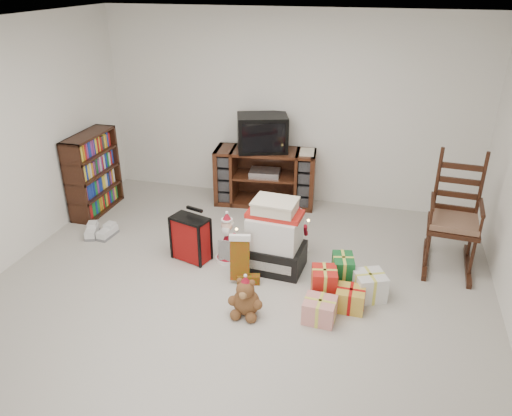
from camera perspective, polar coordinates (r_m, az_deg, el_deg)
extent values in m
cube|color=#B6B0A7|center=(4.95, -2.72, -10.32)|extent=(5.00, 5.00, 0.01)
cube|color=silver|center=(4.03, -3.49, 19.88)|extent=(5.00, 5.00, 0.01)
cube|color=white|center=(6.64, 3.75, 11.18)|extent=(5.00, 0.01, 2.50)
cube|color=white|center=(2.46, -22.44, -18.94)|extent=(5.00, 0.01, 2.50)
cube|color=#4F2816|center=(6.72, 1.04, 3.57)|extent=(1.37, 0.62, 0.76)
cube|color=#BDBDC0|center=(6.66, 0.99, 4.05)|extent=(0.43, 0.33, 0.08)
cube|color=#34180E|center=(6.78, -18.11, 3.79)|extent=(0.29, 0.86, 1.05)
cube|color=#34180E|center=(5.62, 21.59, -1.98)|extent=(0.55, 0.53, 0.05)
cube|color=#855D48|center=(5.60, 21.68, -1.44)|extent=(0.50, 0.49, 0.06)
cube|color=#34180E|center=(5.66, 22.10, 2.89)|extent=(0.44, 0.09, 0.79)
cube|color=#34180E|center=(5.82, 20.90, -5.79)|extent=(0.57, 0.88, 0.06)
cube|color=black|center=(5.34, 2.08, -5.55)|extent=(0.65, 0.49, 0.28)
cube|color=silver|center=(5.18, 2.14, -2.61)|extent=(0.55, 0.43, 0.34)
cube|color=red|center=(5.09, 2.17, -0.68)|extent=(0.58, 0.34, 0.05)
cube|color=beige|center=(5.06, 2.19, 0.13)|extent=(0.44, 0.35, 0.11)
cube|color=maroon|center=(5.48, -7.46, -3.48)|extent=(0.43, 0.31, 0.51)
cube|color=black|center=(5.40, -7.28, -0.04)|extent=(0.21, 0.09, 0.03)
ellipsoid|color=brown|center=(4.68, -1.11, -10.68)|extent=(0.25, 0.22, 0.27)
sphere|color=brown|center=(4.57, -1.23, -9.30)|extent=(0.17, 0.17, 0.17)
cone|color=maroon|center=(5.61, 4.62, -3.25)|extent=(0.28, 0.28, 0.40)
sphere|color=beige|center=(5.49, 4.71, -0.97)|extent=(0.14, 0.14, 0.14)
cone|color=maroon|center=(5.45, 4.75, 0.01)|extent=(0.12, 0.12, 0.10)
cylinder|color=silver|center=(5.39, 5.98, -2.04)|extent=(0.02, 0.02, 0.12)
cone|color=maroon|center=(5.46, -3.26, -4.18)|extent=(0.27, 0.27, 0.38)
sphere|color=beige|center=(5.34, -3.32, -1.95)|extent=(0.13, 0.13, 0.13)
cone|color=maroon|center=(5.30, -3.35, -0.99)|extent=(0.11, 0.11, 0.10)
cylinder|color=silver|center=(5.24, -2.23, -3.02)|extent=(0.02, 0.02, 0.11)
cube|color=silver|center=(6.32, -18.17, -2.54)|extent=(0.22, 0.32, 0.11)
cube|color=silver|center=(6.22, -16.68, -2.78)|extent=(0.15, 0.31, 0.11)
cube|color=red|center=(4.95, 7.66, -8.69)|extent=(0.25, 0.25, 0.25)
cube|color=#1B6C30|center=(5.14, 10.22, -7.47)|extent=(0.25, 0.25, 0.25)
cube|color=gold|center=(4.82, 10.32, -10.00)|extent=(0.25, 0.25, 0.25)
cube|color=silver|center=(4.68, 6.44, -10.90)|extent=(0.25, 0.25, 0.25)
cube|color=silver|center=(4.97, 12.81, -8.99)|extent=(0.25, 0.25, 0.25)
cube|color=black|center=(6.52, 0.72, 8.59)|extent=(0.75, 0.63, 0.47)
cube|color=black|center=(6.31, 0.20, 8.01)|extent=(0.52, 0.19, 0.37)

